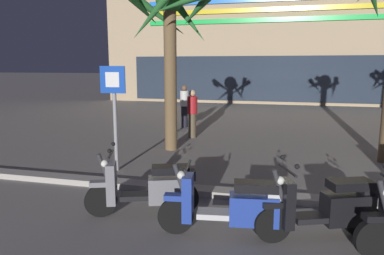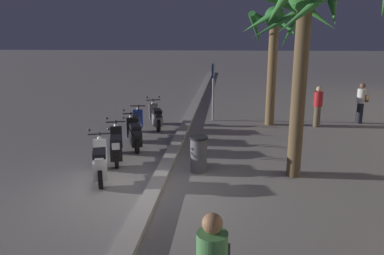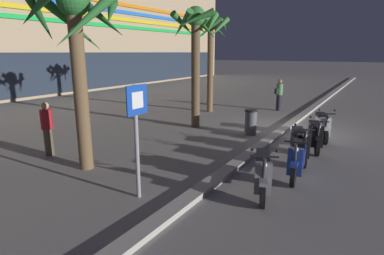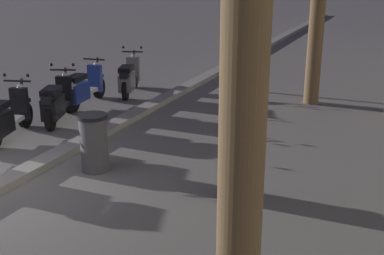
{
  "view_description": "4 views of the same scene",
  "coord_description": "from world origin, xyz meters",
  "px_view_note": "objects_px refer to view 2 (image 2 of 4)",
  "views": [
    {
      "loc": [
        -3.93,
        -6.15,
        2.41
      ],
      "look_at": [
        -5.59,
        0.42,
        1.23
      ],
      "focal_mm": 33.33,
      "sensor_mm": 36.0,
      "label": 1
    },
    {
      "loc": [
        7.61,
        1.75,
        3.42
      ],
      "look_at": [
        -1.32,
        0.89,
        1.21
      ],
      "focal_mm": 33.9,
      "sensor_mm": 36.0,
      "label": 2
    },
    {
      "loc": [
        -12.29,
        -3.02,
        3.03
      ],
      "look_at": [
        -4.52,
        1.72,
        0.83
      ],
      "focal_mm": 29.38,
      "sensor_mm": 36.0,
      "label": 3
    },
    {
      "loc": [
        4.79,
        5.47,
        3.18
      ],
      "look_at": [
        -1.84,
        2.59,
        0.8
      ],
      "focal_mm": 45.92,
      "sensor_mm": 36.0,
      "label": 4
    }
  ],
  "objects_px": {
    "scooter_black_far_back": "(134,135)",
    "crossing_sign": "(213,85)",
    "pedestrian_by_palm_tree": "(361,102)",
    "scooter_white_mid_rear": "(100,163)",
    "scooter_black_last_in_row": "(116,147)",
    "scooter_blue_mid_centre": "(136,125)",
    "scooter_grey_tail_end": "(156,117)",
    "litter_bin": "(199,154)",
    "pedestrian_window_shopping": "(318,106)",
    "palm_tree_far_corner": "(302,34)",
    "palm_tree_by_mall_entrance": "(273,38)"
  },
  "relations": [
    {
      "from": "pedestrian_window_shopping",
      "to": "litter_bin",
      "type": "height_order",
      "value": "pedestrian_window_shopping"
    },
    {
      "from": "crossing_sign",
      "to": "scooter_black_last_in_row",
      "type": "bearing_deg",
      "value": -23.86
    },
    {
      "from": "scooter_black_last_in_row",
      "to": "pedestrian_window_shopping",
      "type": "distance_m",
      "value": 8.26
    },
    {
      "from": "pedestrian_window_shopping",
      "to": "litter_bin",
      "type": "relative_size",
      "value": 1.7
    },
    {
      "from": "scooter_blue_mid_centre",
      "to": "palm_tree_by_mall_entrance",
      "type": "relative_size",
      "value": 0.4
    },
    {
      "from": "scooter_black_last_in_row",
      "to": "scooter_white_mid_rear",
      "type": "height_order",
      "value": "same"
    },
    {
      "from": "palm_tree_by_mall_entrance",
      "to": "pedestrian_by_palm_tree",
      "type": "distance_m",
      "value": 4.58
    },
    {
      "from": "scooter_black_last_in_row",
      "to": "scooter_white_mid_rear",
      "type": "bearing_deg",
      "value": 1.17
    },
    {
      "from": "palm_tree_by_mall_entrance",
      "to": "pedestrian_window_shopping",
      "type": "bearing_deg",
      "value": 84.9
    },
    {
      "from": "scooter_black_far_back",
      "to": "crossing_sign",
      "type": "height_order",
      "value": "crossing_sign"
    },
    {
      "from": "scooter_blue_mid_centre",
      "to": "litter_bin",
      "type": "distance_m",
      "value": 3.99
    },
    {
      "from": "crossing_sign",
      "to": "pedestrian_window_shopping",
      "type": "bearing_deg",
      "value": 79.6
    },
    {
      "from": "pedestrian_by_palm_tree",
      "to": "palm_tree_far_corner",
      "type": "bearing_deg",
      "value": -31.0
    },
    {
      "from": "scooter_grey_tail_end",
      "to": "scooter_black_last_in_row",
      "type": "distance_m",
      "value": 3.99
    },
    {
      "from": "scooter_black_last_in_row",
      "to": "litter_bin",
      "type": "bearing_deg",
      "value": 76.68
    },
    {
      "from": "pedestrian_by_palm_tree",
      "to": "scooter_white_mid_rear",
      "type": "bearing_deg",
      "value": -50.33
    },
    {
      "from": "scooter_grey_tail_end",
      "to": "crossing_sign",
      "type": "bearing_deg",
      "value": 128.04
    },
    {
      "from": "pedestrian_by_palm_tree",
      "to": "crossing_sign",
      "type": "bearing_deg",
      "value": -89.74
    },
    {
      "from": "pedestrian_by_palm_tree",
      "to": "litter_bin",
      "type": "distance_m",
      "value": 8.78
    },
    {
      "from": "scooter_black_far_back",
      "to": "scooter_white_mid_rear",
      "type": "bearing_deg",
      "value": -3.52
    },
    {
      "from": "pedestrian_by_palm_tree",
      "to": "pedestrian_window_shopping",
      "type": "xyz_separation_m",
      "value": [
        0.79,
        -1.91,
        -0.04
      ]
    },
    {
      "from": "scooter_blue_mid_centre",
      "to": "scooter_black_far_back",
      "type": "bearing_deg",
      "value": 11.42
    },
    {
      "from": "scooter_white_mid_rear",
      "to": "litter_bin",
      "type": "relative_size",
      "value": 1.89
    },
    {
      "from": "scooter_grey_tail_end",
      "to": "palm_tree_far_corner",
      "type": "xyz_separation_m",
      "value": [
        4.56,
        4.44,
        3.07
      ]
    },
    {
      "from": "palm_tree_far_corner",
      "to": "pedestrian_by_palm_tree",
      "type": "distance_m",
      "value": 7.76
    },
    {
      "from": "scooter_black_far_back",
      "to": "pedestrian_by_palm_tree",
      "type": "relative_size",
      "value": 1.04
    },
    {
      "from": "litter_bin",
      "to": "pedestrian_window_shopping",
      "type": "bearing_deg",
      "value": 141.77
    },
    {
      "from": "scooter_blue_mid_centre",
      "to": "pedestrian_by_palm_tree",
      "type": "bearing_deg",
      "value": 109.61
    },
    {
      "from": "scooter_white_mid_rear",
      "to": "pedestrian_window_shopping",
      "type": "xyz_separation_m",
      "value": [
        -6.29,
        6.63,
        0.39
      ]
    },
    {
      "from": "scooter_black_far_back",
      "to": "scooter_black_last_in_row",
      "type": "distance_m",
      "value": 1.29
    },
    {
      "from": "crossing_sign",
      "to": "pedestrian_by_palm_tree",
      "type": "relative_size",
      "value": 1.44
    },
    {
      "from": "scooter_white_mid_rear",
      "to": "scooter_blue_mid_centre",
      "type": "bearing_deg",
      "value": -178.61
    },
    {
      "from": "scooter_blue_mid_centre",
      "to": "palm_tree_by_mall_entrance",
      "type": "distance_m",
      "value": 6.24
    },
    {
      "from": "scooter_white_mid_rear",
      "to": "palm_tree_far_corner",
      "type": "height_order",
      "value": "palm_tree_far_corner"
    },
    {
      "from": "palm_tree_by_mall_entrance",
      "to": "scooter_black_last_in_row",
      "type": "bearing_deg",
      "value": -43.8
    },
    {
      "from": "crossing_sign",
      "to": "palm_tree_far_corner",
      "type": "height_order",
      "value": "palm_tree_far_corner"
    },
    {
      "from": "litter_bin",
      "to": "scooter_grey_tail_end",
      "type": "bearing_deg",
      "value": -156.02
    },
    {
      "from": "palm_tree_by_mall_entrance",
      "to": "palm_tree_far_corner",
      "type": "xyz_separation_m",
      "value": [
        5.63,
        -0.02,
        0.07
      ]
    },
    {
      "from": "crossing_sign",
      "to": "palm_tree_far_corner",
      "type": "bearing_deg",
      "value": 20.41
    },
    {
      "from": "pedestrian_window_shopping",
      "to": "litter_bin",
      "type": "xyz_separation_m",
      "value": [
        5.43,
        -4.28,
        -0.36
      ]
    },
    {
      "from": "scooter_grey_tail_end",
      "to": "litter_bin",
      "type": "distance_m",
      "value": 4.96
    },
    {
      "from": "scooter_grey_tail_end",
      "to": "scooter_black_last_in_row",
      "type": "height_order",
      "value": "same"
    },
    {
      "from": "scooter_white_mid_rear",
      "to": "litter_bin",
      "type": "distance_m",
      "value": 2.5
    },
    {
      "from": "scooter_black_far_back",
      "to": "scooter_blue_mid_centre",
      "type": "bearing_deg",
      "value": -168.58
    },
    {
      "from": "crossing_sign",
      "to": "litter_bin",
      "type": "xyz_separation_m",
      "value": [
        6.2,
        -0.11,
        -1.02
      ]
    },
    {
      "from": "scooter_black_far_back",
      "to": "litter_bin",
      "type": "bearing_deg",
      "value": 49.86
    },
    {
      "from": "scooter_grey_tail_end",
      "to": "scooter_blue_mid_centre",
      "type": "bearing_deg",
      "value": -17.38
    },
    {
      "from": "pedestrian_by_palm_tree",
      "to": "palm_tree_by_mall_entrance",
      "type": "bearing_deg",
      "value": -80.45
    },
    {
      "from": "scooter_grey_tail_end",
      "to": "palm_tree_far_corner",
      "type": "bearing_deg",
      "value": 44.23
    },
    {
      "from": "scooter_grey_tail_end",
      "to": "crossing_sign",
      "type": "distance_m",
      "value": 2.9
    }
  ]
}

